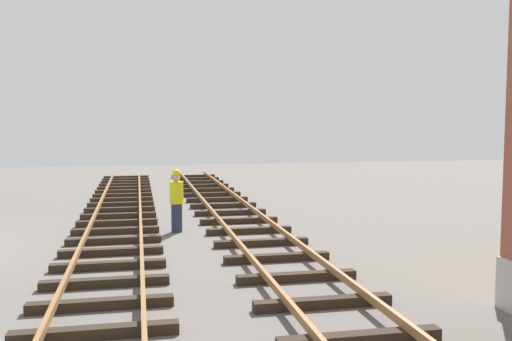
# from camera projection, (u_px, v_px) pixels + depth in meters

# --- Properties ---
(track_worker_foreground) EXTENTS (0.40, 0.40, 1.87)m
(track_worker_foreground) POSITION_uv_depth(u_px,v_px,m) (177.00, 201.00, 16.67)
(track_worker_foreground) COLOR #262D4C
(track_worker_foreground) RESTS_ON ground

